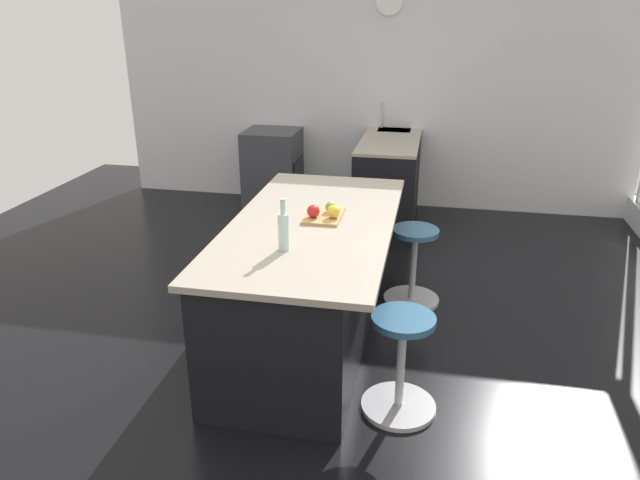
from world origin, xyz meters
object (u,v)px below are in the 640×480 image
at_px(oven_range, 273,168).
at_px(kitchen_island, 306,280).
at_px(stool_by_window, 413,268).
at_px(apple_green, 331,207).
at_px(apple_yellow, 334,212).
at_px(stool_middle, 401,366).
at_px(water_bottle, 283,230).
at_px(cutting_board, 324,216).
at_px(apple_red, 314,211).

xyz_separation_m(oven_range, kitchen_island, (2.79, 1.02, 0.01)).
relative_size(stool_by_window, apple_green, 8.58).
bearing_deg(apple_yellow, stool_middle, 36.23).
bearing_deg(kitchen_island, apple_yellow, 100.17).
height_order(stool_by_window, water_bottle, water_bottle).
distance_m(stool_middle, cutting_board, 1.15).
bearing_deg(oven_range, cutting_board, 22.57).
distance_m(stool_by_window, water_bottle, 1.56).
bearing_deg(stool_by_window, stool_middle, 0.00).
height_order(cutting_board, apple_green, apple_green).
relative_size(stool_by_window, water_bottle, 1.97).
height_order(kitchen_island, stool_by_window, kitchen_island).
height_order(stool_middle, apple_yellow, apple_yellow).
bearing_deg(water_bottle, apple_red, 172.74).
distance_m(stool_middle, apple_red, 1.16).
xyz_separation_m(stool_by_window, stool_middle, (1.36, 0.00, 0.00)).
bearing_deg(apple_green, cutting_board, -34.07).
height_order(kitchen_island, water_bottle, water_bottle).
xyz_separation_m(stool_by_window, cutting_board, (0.59, -0.60, 0.60)).
bearing_deg(kitchen_island, stool_by_window, 134.02).
bearing_deg(oven_range, apple_red, 21.04).
xyz_separation_m(stool_middle, apple_yellow, (-0.71, -0.52, 0.66)).
xyz_separation_m(kitchen_island, cutting_board, (-0.09, 0.11, 0.45)).
xyz_separation_m(stool_middle, water_bottle, (-0.17, -0.72, 0.72)).
bearing_deg(apple_red, water_bottle, -7.26).
bearing_deg(stool_middle, apple_yellow, -143.77).
distance_m(stool_middle, apple_yellow, 1.10).
bearing_deg(cutting_board, kitchen_island, -50.22).
bearing_deg(water_bottle, cutting_board, 168.42).
height_order(oven_range, apple_yellow, apple_yellow).
bearing_deg(apple_red, apple_green, 144.05).
relative_size(stool_by_window, apple_red, 7.24).
bearing_deg(cutting_board, water_bottle, -11.58).
bearing_deg(stool_by_window, cutting_board, -45.29).
height_order(kitchen_island, apple_yellow, apple_yellow).
distance_m(cutting_board, apple_red, 0.11).
bearing_deg(apple_red, apple_yellow, 97.54).
bearing_deg(water_bottle, stool_by_window, 148.76).
bearing_deg(stool_by_window, kitchen_island, -45.98).
xyz_separation_m(kitchen_island, stool_by_window, (-0.68, 0.71, -0.16)).
relative_size(apple_green, water_bottle, 0.23).
distance_m(stool_by_window, cutting_board, 1.04).
height_order(oven_range, apple_red, apple_red).
distance_m(stool_middle, water_bottle, 1.03).
bearing_deg(stool_by_window, apple_red, -44.50).
bearing_deg(stool_middle, cutting_board, -142.11).
bearing_deg(apple_yellow, stool_by_window, 141.12).
bearing_deg(oven_range, stool_middle, 26.38).
bearing_deg(apple_green, kitchen_island, -45.14).
distance_m(apple_red, water_bottle, 0.53).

